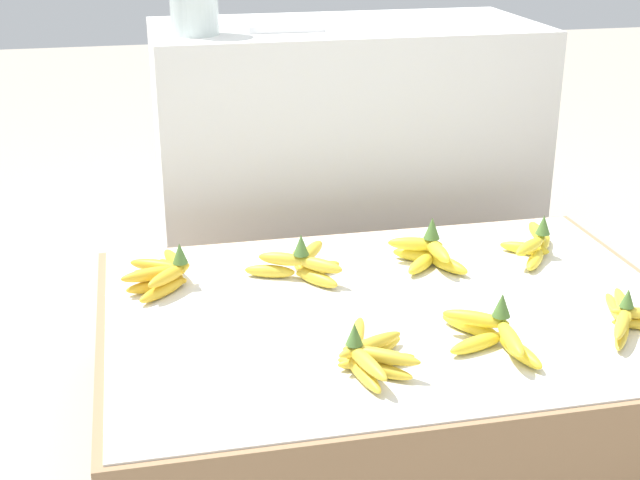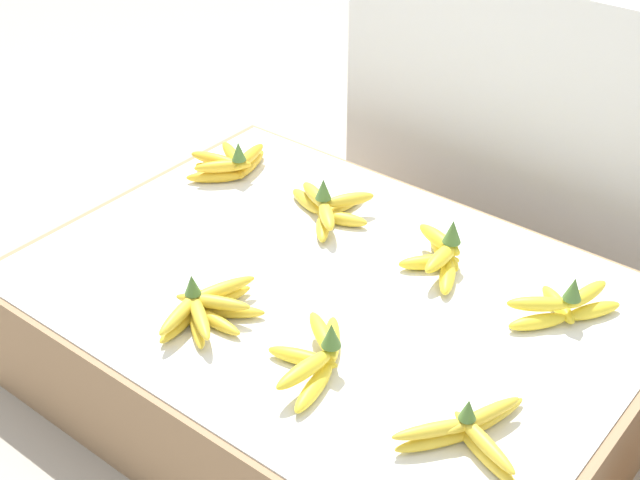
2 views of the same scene
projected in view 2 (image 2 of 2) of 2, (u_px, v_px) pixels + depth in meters
The scene contains 10 objects.
ground_plane at pixel (331, 387), 1.89m from camera, with size 10.00×10.00×0.00m, color #A89E8E.
display_platform at pixel (331, 339), 1.82m from camera, with size 1.20×0.87×0.27m.
back_vendor_table at pixel (585, 107), 2.22m from camera, with size 1.09×0.53×0.71m.
banana_bunch_front_midleft at pixel (205, 309), 1.64m from camera, with size 0.15×0.24×0.09m.
banana_bunch_front_midright at pixel (317, 356), 1.53m from camera, with size 0.16×0.24×0.10m.
banana_bunch_front_right at pixel (470, 432), 1.39m from camera, with size 0.20×0.24×0.08m.
banana_bunch_middle_left at pixel (231, 163), 2.09m from camera, with size 0.16×0.22×0.10m.
banana_bunch_middle_midleft at pixel (329, 207), 1.93m from camera, with size 0.22×0.22×0.11m.
banana_bunch_middle_midright at pixel (442, 255), 1.78m from camera, with size 0.16×0.17×0.11m.
banana_bunch_middle_right at pixel (564, 305), 1.64m from camera, with size 0.17×0.21×0.10m.
Camera 2 is at (0.85, -1.11, 1.31)m, focal length 50.00 mm.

